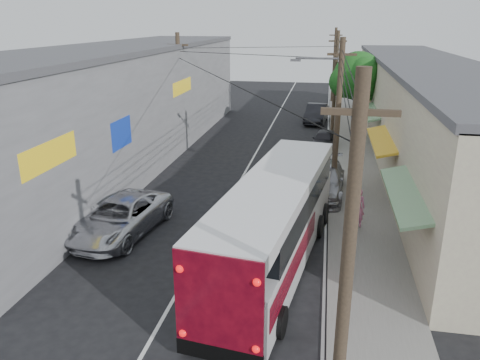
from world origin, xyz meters
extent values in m
plane|color=black|center=(0.00, 0.00, 0.00)|extent=(120.00, 120.00, 0.00)
cube|color=slate|center=(6.50, 20.00, 0.06)|extent=(3.00, 80.00, 0.12)
cube|color=beige|center=(11.00, 22.00, 3.00)|extent=(6.00, 40.00, 6.00)
cube|color=#4C4C51|center=(11.00, 22.00, 6.10)|extent=(6.20, 40.00, 0.30)
cube|color=#186D23|center=(7.70, 6.00, 2.90)|extent=(1.39, 6.00, 0.46)
cube|color=orange|center=(7.70, 14.00, 2.90)|extent=(1.39, 6.00, 0.46)
cube|color=#186D23|center=(7.70, 22.00, 2.90)|extent=(1.39, 6.00, 0.46)
cube|color=orange|center=(7.70, 30.00, 2.90)|extent=(1.39, 6.00, 0.46)
cube|color=#186D23|center=(7.70, 38.00, 2.90)|extent=(1.39, 6.00, 0.46)
cube|color=gray|center=(-8.50, 18.00, 3.50)|extent=(7.00, 36.00, 7.00)
cube|color=#4C4C51|center=(-8.50, 18.00, 7.10)|extent=(7.20, 36.00, 0.30)
cube|color=yellow|center=(-5.05, 4.00, 4.20)|extent=(0.12, 3.50, 1.00)
cube|color=#1433A5|center=(-5.05, 10.00, 3.60)|extent=(0.12, 2.20, 1.40)
cube|color=yellow|center=(-5.05, 20.00, 4.50)|extent=(0.12, 4.00, 0.90)
cylinder|color=#473828|center=(5.20, -2.00, 4.00)|extent=(0.28, 0.28, 8.00)
cube|color=#473828|center=(5.20, -2.00, 7.20)|extent=(1.40, 0.12, 0.12)
cylinder|color=#473828|center=(5.20, 13.00, 4.00)|extent=(0.28, 0.28, 8.00)
cube|color=#473828|center=(5.20, 13.00, 7.20)|extent=(1.40, 0.12, 0.12)
cylinder|color=#473828|center=(5.20, 28.00, 4.00)|extent=(0.28, 0.28, 8.00)
cube|color=#473828|center=(5.20, 28.00, 7.20)|extent=(1.40, 0.12, 0.12)
cylinder|color=#473828|center=(5.20, 43.00, 4.00)|extent=(0.28, 0.28, 8.00)
cube|color=#473828|center=(5.20, 43.00, 7.20)|extent=(1.40, 0.12, 0.12)
cylinder|color=#473828|center=(-5.20, 20.00, 4.00)|extent=(0.28, 0.28, 8.00)
cube|color=#473828|center=(-5.20, 20.00, 7.20)|extent=(1.40, 0.12, 0.12)
cylinder|color=#59595E|center=(4.10, 13.00, 7.00)|extent=(2.20, 0.10, 0.10)
cube|color=#59595E|center=(3.00, 13.00, 6.90)|extent=(0.50, 0.18, 0.12)
cylinder|color=#3F2B19|center=(6.80, 26.00, 2.00)|extent=(0.44, 0.44, 4.00)
sphere|color=#154713|center=(6.80, 26.00, 4.80)|extent=(3.60, 3.60, 3.60)
sphere|color=#154713|center=(7.80, 26.60, 4.20)|extent=(2.60, 2.60, 2.60)
sphere|color=#154713|center=(5.90, 25.60, 4.40)|extent=(2.40, 2.40, 2.40)
sphere|color=#154713|center=(7.20, 25.00, 5.20)|extent=(2.20, 2.20, 2.20)
sphere|color=#154713|center=(6.50, 26.90, 5.00)|extent=(2.00, 2.00, 2.00)
cube|color=silver|center=(3.00, 5.11, 1.11)|extent=(3.98, 11.84, 1.84)
cube|color=black|center=(3.07, 5.59, 2.47)|extent=(3.73, 9.93, 0.97)
cube|color=silver|center=(3.00, 5.11, 3.15)|extent=(3.98, 11.84, 0.48)
cube|color=maroon|center=(2.21, -0.67, 1.94)|extent=(2.39, 0.40, 2.81)
cube|color=black|center=(2.21, -0.67, 0.44)|extent=(2.41, 0.43, 0.48)
sphere|color=red|center=(1.20, -0.56, 0.87)|extent=(0.21, 0.21, 0.21)
sphere|color=red|center=(3.21, -0.83, 0.87)|extent=(0.21, 0.21, 0.21)
sphere|color=red|center=(1.20, -0.56, 2.81)|extent=(0.21, 0.21, 0.21)
sphere|color=red|center=(3.21, -0.83, 2.81)|extent=(0.21, 0.21, 0.21)
cylinder|color=black|center=(1.25, 1.24, 0.48)|extent=(0.42, 1.00, 0.97)
cylinder|color=black|center=(3.65, 0.91, 0.48)|extent=(0.42, 1.00, 0.97)
cylinder|color=black|center=(2.20, 8.15, 0.48)|extent=(0.42, 1.00, 0.97)
cylinder|color=black|center=(4.59, 7.82, 0.48)|extent=(0.42, 1.00, 0.97)
cylinder|color=black|center=(2.39, 9.59, 0.48)|extent=(0.42, 1.00, 0.97)
cylinder|color=black|center=(4.79, 9.26, 0.48)|extent=(0.42, 1.00, 0.97)
imported|color=silver|center=(-3.76, 6.60, 0.78)|extent=(3.30, 5.93, 1.57)
imported|color=#919299|center=(4.60, 13.00, 0.82)|extent=(2.56, 5.74, 1.63)
imported|color=#232227|center=(4.60, 22.59, 0.64)|extent=(2.01, 3.95, 1.29)
imported|color=black|center=(3.80, 31.47, 0.82)|extent=(2.16, 5.10, 1.64)
imported|color=pink|center=(6.20, 8.97, 1.01)|extent=(0.65, 0.43, 1.79)
imported|color=#88A3C6|center=(6.26, 12.14, 0.87)|extent=(0.82, 0.69, 1.51)
camera|label=1|loc=(4.59, -10.55, 8.76)|focal=35.00mm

